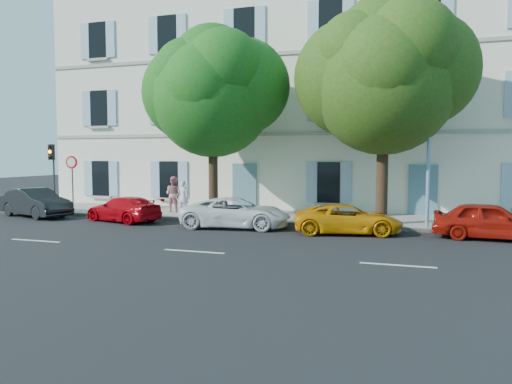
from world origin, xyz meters
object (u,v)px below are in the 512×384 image
(car_dark_sedan, at_px, (35,203))
(traffic_light, at_px, (52,163))
(car_red_coupe, at_px, (123,209))
(car_red_hatchback, at_px, (491,221))
(car_yellow_supercar, at_px, (348,219))
(car_white_coupe, at_px, (235,213))
(road_sign, at_px, (72,171))
(pedestrian_b, at_px, (173,194))
(street_lamp, at_px, (430,117))
(tree_left, at_px, (213,98))
(tree_right, at_px, (384,84))
(pedestrian_a, at_px, (183,197))

(car_dark_sedan, xyz_separation_m, traffic_light, (-0.17, 1.41, 1.87))
(car_red_coupe, relative_size, car_red_hatchback, 0.99)
(car_red_hatchback, bearing_deg, car_yellow_supercar, 96.80)
(car_red_coupe, height_order, car_white_coupe, car_white_coupe)
(road_sign, bearing_deg, car_dark_sedan, -120.03)
(car_red_coupe, bearing_deg, pedestrian_b, 178.56)
(street_lamp, bearing_deg, car_red_coupe, -174.48)
(tree_left, xyz_separation_m, pedestrian_b, (-2.58, 1.07, -4.48))
(car_white_coupe, xyz_separation_m, road_sign, (-9.40, 1.88, 1.51))
(car_yellow_supercar, height_order, tree_right, tree_right)
(tree_left, bearing_deg, car_white_coupe, -47.67)
(tree_right, distance_m, pedestrian_b, 11.15)
(car_red_coupe, height_order, road_sign, road_sign)
(car_dark_sedan, bearing_deg, traffic_light, 24.07)
(car_red_hatchback, relative_size, street_lamp, 0.52)
(car_red_coupe, distance_m, traffic_light, 5.69)
(tree_right, bearing_deg, car_red_hatchback, -23.56)
(car_yellow_supercar, xyz_separation_m, traffic_light, (-14.99, 1.81, 2.00))
(pedestrian_b, bearing_deg, car_dark_sedan, 30.52)
(car_yellow_supercar, bearing_deg, tree_left, 59.69)
(car_red_coupe, relative_size, tree_right, 0.44)
(car_dark_sedan, height_order, tree_right, tree_right)
(car_red_hatchback, bearing_deg, road_sign, 88.31)
(car_yellow_supercar, height_order, tree_left, tree_left)
(tree_right, bearing_deg, pedestrian_a, 174.14)
(car_red_coupe, relative_size, car_white_coupe, 0.86)
(car_white_coupe, xyz_separation_m, pedestrian_a, (-3.79, 2.87, 0.32))
(traffic_light, bearing_deg, tree_right, 0.60)
(car_dark_sedan, distance_m, tree_right, 16.76)
(car_dark_sedan, relative_size, car_red_hatchback, 1.07)
(tree_left, xyz_separation_m, traffic_light, (-8.63, -0.28, -2.94))
(street_lamp, bearing_deg, car_red_hatchback, -29.71)
(car_dark_sedan, relative_size, pedestrian_b, 2.36)
(traffic_light, distance_m, street_lamp, 17.90)
(car_red_coupe, height_order, pedestrian_b, pedestrian_b)
(car_dark_sedan, distance_m, car_red_hatchback, 19.73)
(car_white_coupe, relative_size, car_red_hatchback, 1.15)
(car_red_coupe, bearing_deg, car_white_coupe, 104.64)
(car_red_hatchback, relative_size, traffic_light, 1.16)
(car_white_coupe, distance_m, tree_right, 7.84)
(car_dark_sedan, bearing_deg, car_red_hatchback, -73.01)
(road_sign, bearing_deg, car_white_coupe, -11.29)
(car_yellow_supercar, relative_size, car_red_hatchback, 1.04)
(car_white_coupe, bearing_deg, tree_right, -78.39)
(car_yellow_supercar, bearing_deg, tree_right, -40.55)
(tree_right, relative_size, street_lamp, 1.18)
(car_red_hatchback, bearing_deg, car_red_coupe, 93.44)
(car_dark_sedan, relative_size, street_lamp, 0.55)
(car_dark_sedan, xyz_separation_m, road_sign, (0.90, 1.55, 1.45))
(car_red_coupe, height_order, car_yellow_supercar, car_yellow_supercar)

